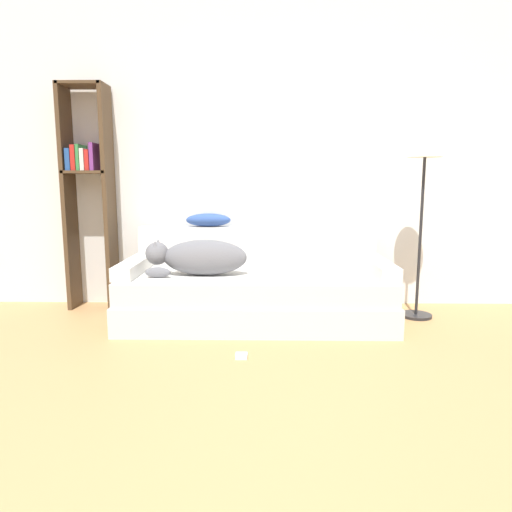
% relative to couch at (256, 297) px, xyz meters
% --- Properties ---
extents(wall_back, '(7.67, 0.06, 2.70)m').
position_rel_couch_xyz_m(wall_back, '(-0.05, 0.59, 1.16)').
color(wall_back, white).
rests_on(wall_back, ground_plane).
extents(couch, '(2.09, 0.95, 0.39)m').
position_rel_couch_xyz_m(couch, '(0.00, 0.00, 0.00)').
color(couch, silver).
rests_on(couch, ground_plane).
extents(couch_backrest, '(2.05, 0.15, 0.33)m').
position_rel_couch_xyz_m(couch_backrest, '(0.00, 0.40, 0.37)').
color(couch_backrest, silver).
rests_on(couch_backrest, couch).
extents(couch_arm_left, '(0.15, 0.76, 0.10)m').
position_rel_couch_xyz_m(couch_arm_left, '(-0.97, -0.01, 0.25)').
color(couch_arm_left, silver).
rests_on(couch_arm_left, couch).
extents(couch_arm_right, '(0.15, 0.76, 0.10)m').
position_rel_couch_xyz_m(couch_arm_right, '(0.97, -0.01, 0.25)').
color(couch_arm_right, silver).
rests_on(couch_arm_right, couch).
extents(dog, '(0.78, 0.27, 0.27)m').
position_rel_couch_xyz_m(dog, '(-0.44, -0.10, 0.34)').
color(dog, slate).
rests_on(dog, couch).
extents(laptop, '(0.36, 0.26, 0.02)m').
position_rel_couch_xyz_m(laptop, '(0.23, -0.06, 0.21)').
color(laptop, silver).
rests_on(laptop, couch).
extents(throw_pillow, '(0.39, 0.17, 0.12)m').
position_rel_couch_xyz_m(throw_pillow, '(-0.42, 0.42, 0.59)').
color(throw_pillow, '#335199').
rests_on(throw_pillow, couch_backrest).
extents(bookshelf, '(0.39, 0.26, 1.92)m').
position_rel_couch_xyz_m(bookshelf, '(-1.46, 0.41, 0.88)').
color(bookshelf, '#4C3823').
rests_on(bookshelf, ground_plane).
extents(floor_lamp, '(0.26, 0.26, 1.53)m').
position_rel_couch_xyz_m(floor_lamp, '(1.33, 0.13, 1.07)').
color(floor_lamp, '#232326').
rests_on(floor_lamp, ground_plane).
extents(power_adapter, '(0.08, 0.08, 0.03)m').
position_rel_couch_xyz_m(power_adapter, '(-0.08, -0.80, -0.18)').
color(power_adapter, white).
rests_on(power_adapter, ground_plane).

